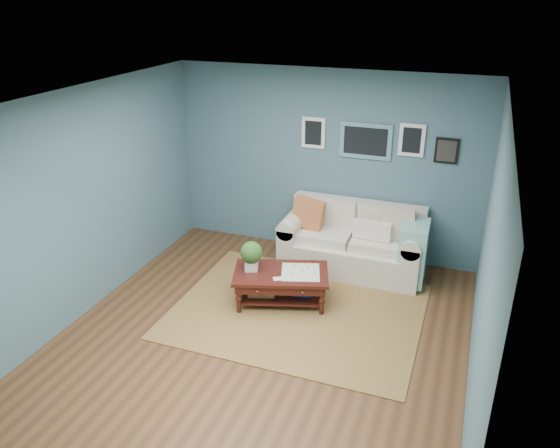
% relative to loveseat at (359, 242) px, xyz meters
% --- Properties ---
extents(room_shell, '(5.00, 5.02, 2.70)m').
position_rel_loveseat_xyz_m(room_shell, '(-0.63, -1.97, 0.94)').
color(room_shell, brown).
rests_on(room_shell, ground).
extents(area_rug, '(2.99, 2.39, 0.01)m').
position_rel_loveseat_xyz_m(area_rug, '(-0.45, -1.33, -0.41)').
color(area_rug, brown).
rests_on(area_rug, ground).
extents(loveseat, '(2.00, 0.91, 1.03)m').
position_rel_loveseat_xyz_m(loveseat, '(0.00, 0.00, 0.00)').
color(loveseat, beige).
rests_on(loveseat, ground).
extents(coffee_table, '(1.32, 1.01, 0.82)m').
position_rel_loveseat_xyz_m(coffee_table, '(-0.77, -1.23, -0.05)').
color(coffee_table, black).
rests_on(coffee_table, ground).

